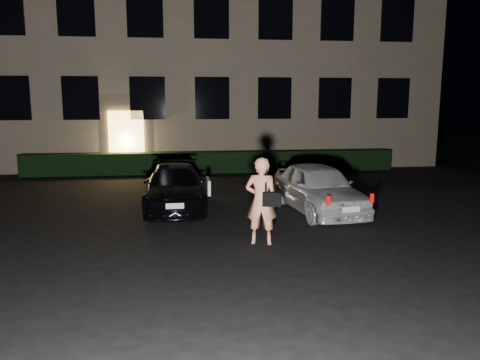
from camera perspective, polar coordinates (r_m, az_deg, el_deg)
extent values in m
plane|color=black|center=(9.04, 1.87, -9.15)|extent=(80.00, 80.00, 0.00)
cube|color=#766A54|center=(23.69, -4.23, 17.15)|extent=(20.00, 8.00, 12.00)
cube|color=#FFC463|center=(19.57, -13.66, 4.53)|extent=(1.40, 0.10, 2.50)
cube|color=black|center=(20.41, -26.10, 8.95)|extent=(1.40, 0.10, 1.70)
cube|color=black|center=(19.75, -18.84, 9.42)|extent=(1.40, 0.10, 1.70)
cube|color=black|center=(19.42, -11.19, 9.75)|extent=(1.40, 0.10, 1.70)
cube|color=black|center=(19.43, -3.41, 9.92)|extent=(1.40, 0.10, 1.70)
cube|color=black|center=(19.79, 4.24, 9.90)|extent=(1.40, 0.10, 1.70)
cube|color=black|center=(20.48, 11.48, 9.73)|extent=(1.40, 0.10, 1.70)
cube|color=black|center=(21.46, 18.16, 9.44)|extent=(1.40, 0.10, 1.70)
cube|color=black|center=(20.67, -26.79, 17.83)|extent=(1.40, 0.10, 1.70)
cube|color=black|center=(20.02, -19.37, 18.60)|extent=(1.40, 0.10, 1.70)
cube|color=black|center=(19.69, -11.52, 19.10)|extent=(1.40, 0.10, 1.70)
cube|color=black|center=(19.71, -3.51, 19.26)|extent=(1.40, 0.10, 1.70)
cube|color=black|center=(20.06, 4.36, 19.08)|extent=(1.40, 0.10, 1.70)
cube|color=black|center=(20.74, 11.80, 18.60)|extent=(1.40, 0.10, 1.70)
cube|color=black|center=(21.71, 18.62, 17.90)|extent=(1.40, 0.10, 1.70)
cube|color=black|center=(19.16, -3.23, 2.20)|extent=(15.00, 0.70, 0.85)
imported|color=black|center=(12.95, -7.94, -0.83)|extent=(1.63, 3.97, 1.15)
cube|color=white|center=(12.24, -3.90, -0.72)|extent=(0.08, 0.82, 0.38)
cube|color=silver|center=(10.96, -7.94, -3.15)|extent=(0.42, 0.04, 0.13)
imported|color=silver|center=(12.48, 9.51, -0.94)|extent=(1.94, 3.95, 1.29)
cube|color=red|center=(10.62, 10.72, -2.50)|extent=(0.08, 0.06, 0.22)
cube|color=red|center=(11.11, 15.79, -2.17)|extent=(0.08, 0.06, 0.22)
cube|color=silver|center=(10.86, 13.38, -3.50)|extent=(0.43, 0.09, 0.13)
imported|color=#FE9C71|center=(9.53, 2.59, -2.55)|extent=(0.75, 0.59, 1.80)
cube|color=black|center=(9.38, 3.88, -2.35)|extent=(0.40, 0.25, 0.29)
cube|color=black|center=(9.36, 3.19, 0.16)|extent=(0.06, 0.07, 0.56)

